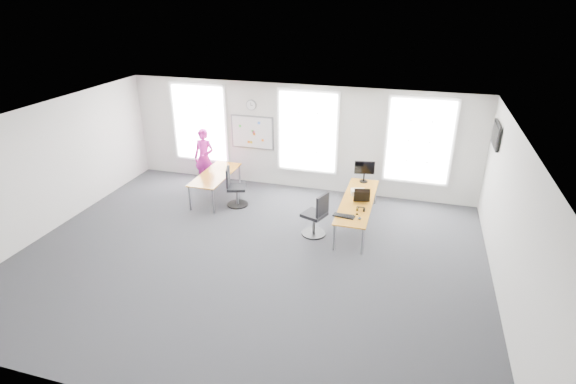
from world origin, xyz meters
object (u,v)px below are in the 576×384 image
(desk_left, at_px, (215,176))
(chair_left, at_px, (235,189))
(person, at_px, (204,158))
(headphones, at_px, (360,209))
(chair_right, at_px, (316,217))
(monitor, at_px, (364,170))
(keyboard, at_px, (344,216))
(desk_right, at_px, (358,202))

(desk_left, bearing_deg, chair_left, -23.63)
(person, bearing_deg, chair_left, -35.43)
(chair_left, height_order, headphones, chair_left)
(chair_right, xyz_separation_m, chair_left, (-2.46, 0.98, -0.01))
(desk_left, height_order, monitor, monitor)
(chair_right, relative_size, keyboard, 2.24)
(chair_right, bearing_deg, desk_right, 152.84)
(chair_left, bearing_deg, monitor, -90.07)
(headphones, bearing_deg, monitor, 102.89)
(chair_left, xyz_separation_m, monitor, (3.29, 0.96, 0.56))
(keyboard, distance_m, headphones, 0.49)
(headphones, bearing_deg, keyboard, -123.38)
(desk_right, bearing_deg, chair_left, 176.31)
(chair_left, bearing_deg, desk_right, -109.99)
(desk_right, distance_m, person, 4.84)
(desk_right, height_order, desk_left, desk_left)
(desk_right, distance_m, chair_right, 1.15)
(chair_right, distance_m, monitor, 2.18)
(chair_right, height_order, headphones, chair_right)
(person, bearing_deg, keyboard, -23.89)
(desk_right, xyz_separation_m, keyboard, (-0.18, -0.94, 0.06))
(chair_right, distance_m, keyboard, 0.72)
(chair_right, height_order, person, person)
(headphones, xyz_separation_m, monitor, (-0.16, 1.74, 0.30))
(person, bearing_deg, headphones, -18.65)
(chair_right, bearing_deg, desk_left, -91.61)
(chair_left, relative_size, headphones, 5.40)
(desk_right, xyz_separation_m, chair_left, (-3.30, 0.21, -0.16))
(person, relative_size, keyboard, 3.52)
(chair_left, height_order, person, person)
(desk_right, distance_m, headphones, 0.60)
(chair_right, bearing_deg, chair_left, -91.19)
(desk_left, distance_m, chair_right, 3.39)
(person, height_order, headphones, person)
(desk_left, height_order, chair_left, chair_left)
(desk_left, xyz_separation_m, keyboard, (3.80, -1.45, 0.03))
(chair_left, distance_m, person, 1.77)
(chair_left, relative_size, person, 0.63)
(desk_right, height_order, headphones, headphones)
(desk_right, xyz_separation_m, person, (-4.67, 1.27, 0.22))
(desk_right, xyz_separation_m, chair_right, (-0.84, -0.77, -0.15))
(desk_left, bearing_deg, monitor, 9.47)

